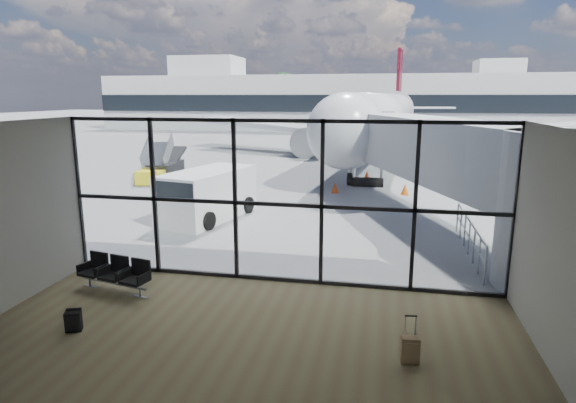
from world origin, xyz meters
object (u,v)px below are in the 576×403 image
(backpack, at_px, (73,321))
(airliner, at_px, (382,118))
(service_van, at_px, (206,194))
(belt_loader, at_px, (167,169))
(mobile_stairs, at_px, (155,173))
(seating_row, at_px, (116,272))
(suitcase, at_px, (410,350))

(backpack, distance_m, airliner, 35.11)
(airliner, bearing_deg, service_van, -100.08)
(belt_loader, relative_size, mobile_stairs, 1.18)
(airliner, xyz_separation_m, mobile_stairs, (-13.07, -16.70, -2.65))
(service_van, height_order, belt_loader, service_van)
(mobile_stairs, bearing_deg, seating_row, -76.24)
(airliner, bearing_deg, backpack, -94.58)
(seating_row, relative_size, service_van, 0.42)
(seating_row, height_order, airliner, airliner)
(belt_loader, xyz_separation_m, mobile_stairs, (-0.14, -1.25, -0.07))
(airliner, xyz_separation_m, service_van, (-6.88, -24.44, -2.14))
(suitcase, height_order, mobile_stairs, mobile_stairs)
(seating_row, relative_size, mobile_stairs, 0.62)
(suitcase, xyz_separation_m, mobile_stairs, (-14.05, 17.61, 0.25))
(backpack, relative_size, airliner, 0.01)
(mobile_stairs, bearing_deg, backpack, -78.12)
(suitcase, distance_m, belt_loader, 23.44)
(backpack, xyz_separation_m, belt_loader, (-6.72, 18.98, 0.37))
(airliner, relative_size, mobile_stairs, 11.94)
(seating_row, xyz_separation_m, backpack, (0.29, -2.29, -0.27))
(seating_row, distance_m, suitcase, 7.79)
(service_van, bearing_deg, airliner, 87.97)
(backpack, bearing_deg, airliner, 58.19)
(service_van, relative_size, mobile_stairs, 1.49)
(seating_row, bearing_deg, airliner, 90.98)
(backpack, bearing_deg, suitcase, -20.60)
(airliner, distance_m, belt_loader, 20.31)
(backpack, height_order, suitcase, suitcase)
(suitcase, relative_size, mobile_stairs, 0.28)
(airliner, bearing_deg, suitcase, -82.72)
(suitcase, distance_m, mobile_stairs, 22.53)
(backpack, height_order, service_van, service_van)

